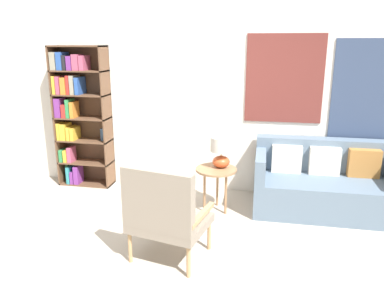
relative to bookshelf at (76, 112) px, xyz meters
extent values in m
plane|color=#B2A899|center=(1.72, -1.84, -1.05)|extent=(14.00, 14.00, 0.00)
cube|color=white|center=(1.72, 0.19, 0.30)|extent=(6.40, 0.06, 2.70)
cube|color=brown|center=(2.77, 0.14, 0.48)|extent=(0.95, 0.02, 1.10)
cube|color=#334260|center=(3.87, 0.14, 0.28)|extent=(1.05, 0.02, 1.39)
cube|color=brown|center=(-0.28, 0.01, -0.08)|extent=(0.02, 0.30, 1.94)
cube|color=brown|center=(0.45, 0.01, -0.08)|extent=(0.02, 0.30, 1.94)
cube|color=brown|center=(0.08, 0.01, 0.87)|extent=(0.75, 0.30, 0.02)
cube|color=brown|center=(0.08, 0.01, -1.04)|extent=(0.75, 0.30, 0.02)
cube|color=brown|center=(0.08, 0.15, -0.08)|extent=(0.75, 0.01, 1.94)
cube|color=brown|center=(0.08, 0.01, -0.72)|extent=(0.75, 0.30, 0.02)
cylinder|color=#194723|center=(-0.22, 0.01, -0.91)|extent=(0.06, 0.06, 0.25)
cube|color=teal|center=(-0.15, -0.01, -0.91)|extent=(0.05, 0.25, 0.24)
cube|color=#7A338C|center=(-0.10, -0.05, -0.95)|extent=(0.04, 0.17, 0.18)
cube|color=#7A338C|center=(-0.03, -0.04, -0.90)|extent=(0.07, 0.19, 0.26)
cube|color=brown|center=(0.08, 0.01, -0.40)|extent=(0.75, 0.30, 0.02)
cube|color=#338C4C|center=(-0.23, -0.04, -0.63)|extent=(0.05, 0.19, 0.17)
cube|color=gold|center=(-0.17, -0.05, -0.63)|extent=(0.05, 0.17, 0.17)
cube|color=#B24C6B|center=(-0.10, -0.05, -0.61)|extent=(0.06, 0.17, 0.21)
cube|color=brown|center=(0.08, 0.01, -0.08)|extent=(0.75, 0.30, 0.02)
cube|color=gold|center=(-0.24, -0.05, -0.28)|extent=(0.04, 0.17, 0.24)
cube|color=gold|center=(-0.17, -0.03, -0.28)|extent=(0.08, 0.21, 0.23)
cube|color=gold|center=(-0.09, -0.02, -0.30)|extent=(0.05, 0.24, 0.18)
cube|color=gold|center=(-0.03, -0.02, -0.31)|extent=(0.05, 0.23, 0.17)
cylinder|color=#334C6B|center=(0.37, 0.01, -0.31)|extent=(0.09, 0.09, 0.17)
cube|color=brown|center=(0.08, 0.01, 0.24)|extent=(0.75, 0.30, 0.02)
cube|color=#7A338C|center=(-0.22, -0.04, 0.06)|extent=(0.09, 0.18, 0.26)
cube|color=red|center=(-0.13, -0.04, 0.02)|extent=(0.06, 0.18, 0.18)
cube|color=#338C4C|center=(-0.07, -0.04, 0.05)|extent=(0.05, 0.19, 0.25)
cube|color=orange|center=(-0.01, -0.04, 0.03)|extent=(0.05, 0.19, 0.22)
cube|color=brown|center=(0.08, 0.01, 0.56)|extent=(0.75, 0.30, 0.02)
cube|color=gold|center=(-0.24, -0.03, 0.37)|extent=(0.04, 0.20, 0.24)
cube|color=#B24C6B|center=(-0.18, -0.01, 0.37)|extent=(0.05, 0.25, 0.24)
cube|color=orange|center=(-0.10, -0.02, 0.36)|extent=(0.08, 0.22, 0.23)
cube|color=red|center=(-0.04, -0.01, 0.37)|extent=(0.04, 0.24, 0.25)
cube|color=gray|center=(0.02, -0.03, 0.37)|extent=(0.06, 0.21, 0.25)
cube|color=#2D56A8|center=(0.09, -0.01, 0.36)|extent=(0.05, 0.24, 0.23)
cube|color=gray|center=(-0.22, -0.04, 0.68)|extent=(0.08, 0.20, 0.23)
cube|color=#2D56A8|center=(-0.13, -0.02, 0.68)|extent=(0.08, 0.23, 0.23)
cube|color=black|center=(-0.06, -0.03, 0.66)|extent=(0.05, 0.21, 0.20)
cube|color=#7A338C|center=(0.01, -0.01, 0.66)|extent=(0.07, 0.25, 0.18)
cube|color=#B24C6B|center=(0.10, -0.03, 0.67)|extent=(0.09, 0.20, 0.21)
cube|color=#B24C6B|center=(0.18, -0.02, 0.66)|extent=(0.06, 0.22, 0.19)
cylinder|color=tan|center=(2.07, -1.43, -0.90)|extent=(0.04, 0.04, 0.30)
cylinder|color=tan|center=(1.49, -1.30, -0.90)|extent=(0.04, 0.04, 0.30)
cylinder|color=tan|center=(1.96, -1.92, -0.90)|extent=(0.04, 0.04, 0.30)
cylinder|color=tan|center=(1.39, -1.79, -0.90)|extent=(0.04, 0.04, 0.30)
cube|color=gray|center=(1.73, -1.61, -0.71)|extent=(0.78, 0.71, 0.08)
cube|color=gray|center=(1.68, -1.84, -0.39)|extent=(0.68, 0.24, 0.56)
cube|color=tan|center=(2.04, -1.68, -0.57)|extent=(0.16, 0.52, 0.04)
cube|color=tan|center=(1.42, -1.54, -0.57)|extent=(0.16, 0.52, 0.04)
cube|color=slate|center=(3.30, -0.31, -0.85)|extent=(1.65, 0.83, 0.41)
cube|color=slate|center=(3.30, 0.01, -0.43)|extent=(1.65, 0.20, 0.41)
cube|color=slate|center=(2.53, -0.31, -0.50)|extent=(0.12, 0.83, 0.29)
cube|color=beige|center=(2.85, -0.14, -0.47)|extent=(0.36, 0.12, 0.34)
cube|color=beige|center=(3.30, -0.14, -0.47)|extent=(0.36, 0.12, 0.34)
cube|color=#B27538|center=(3.75, -0.14, -0.47)|extent=(0.36, 0.12, 0.34)
cylinder|color=#99704C|center=(2.02, -0.54, -0.53)|extent=(0.49, 0.49, 0.02)
cylinder|color=#99704C|center=(2.02, -0.39, -0.80)|extent=(0.03, 0.03, 0.51)
cylinder|color=#99704C|center=(1.89, -0.61, -0.80)|extent=(0.03, 0.03, 0.51)
cylinder|color=#99704C|center=(2.15, -0.61, -0.80)|extent=(0.03, 0.03, 0.51)
ellipsoid|color=#C65128|center=(2.07, -0.48, -0.45)|extent=(0.21, 0.21, 0.14)
cylinder|color=tan|center=(2.07, -0.48, -0.35)|extent=(0.02, 0.02, 0.06)
cylinder|color=beige|center=(2.07, -0.48, -0.23)|extent=(0.26, 0.26, 0.17)
camera|label=1|loc=(2.53, -4.70, 0.93)|focal=35.00mm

